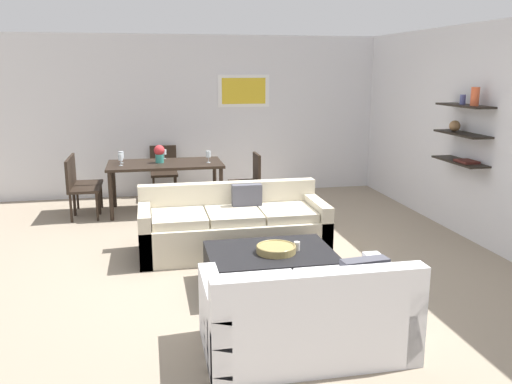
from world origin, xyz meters
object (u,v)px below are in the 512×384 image
at_px(dining_table, 165,168).
at_px(dining_chair_right_near, 250,178).
at_px(decorative_bowl, 276,249).
at_px(candle_jar, 297,246).
at_px(wine_glass_left_near, 120,158).
at_px(loveseat_white, 307,316).
at_px(wine_glass_right_near, 208,154).
at_px(dining_chair_head, 164,169).
at_px(wine_glass_left_far, 121,155).
at_px(dining_chair_left_far, 81,179).
at_px(centerpiece_vase, 159,153).
at_px(wine_glass_head, 164,152).
at_px(sofa_beige, 233,228).
at_px(coffee_table, 270,269).
at_px(dining_chair_left_near, 78,185).

height_order(dining_table, dining_chair_right_near, dining_chair_right_near).
xyz_separation_m(decorative_bowl, candle_jar, (0.22, 0.02, 0.00)).
distance_m(dining_chair_right_near, wine_glass_left_near, 1.95).
distance_m(loveseat_white, wine_glass_right_near, 4.43).
xyz_separation_m(decorative_bowl, dining_chair_head, (-0.95, 4.14, 0.08)).
xyz_separation_m(dining_chair_right_near, wine_glass_left_far, (-1.91, 0.32, 0.37)).
height_order(dining_chair_left_far, centerpiece_vase, centerpiece_vase).
xyz_separation_m(dining_chair_head, wine_glass_head, (-0.00, -0.47, 0.35)).
bearing_deg(dining_chair_right_near, dining_chair_left_far, 170.76).
height_order(sofa_beige, coffee_table, sofa_beige).
height_order(loveseat_white, wine_glass_left_near, wine_glass_left_near).
bearing_deg(dining_chair_left_far, coffee_table, -57.74).
bearing_deg(wine_glass_left_far, dining_chair_head, 49.20).
distance_m(dining_chair_head, dining_chair_right_near, 1.66).
distance_m(sofa_beige, wine_glass_head, 2.63).
distance_m(wine_glass_left_near, wine_glass_left_far, 0.23).
distance_m(dining_chair_left_near, dining_chair_head, 1.66).
bearing_deg(wine_glass_head, centerpiece_vase, -102.13).
height_order(coffee_table, dining_chair_left_far, dining_chair_left_far).
bearing_deg(dining_chair_left_near, sofa_beige, -43.42).
height_order(loveseat_white, dining_chair_right_near, dining_chair_right_near).
distance_m(decorative_bowl, wine_glass_left_near, 3.57).
xyz_separation_m(wine_glass_right_near, centerpiece_vase, (-0.73, 0.14, 0.02)).
relative_size(candle_jar, centerpiece_vase, 0.33).
distance_m(dining_chair_right_near, wine_glass_right_near, 0.73).
relative_size(coffee_table, dining_chair_right_near, 1.42).
bearing_deg(decorative_bowl, wine_glass_right_near, 95.41).
height_order(loveseat_white, coffee_table, loveseat_white).
bearing_deg(coffee_table, loveseat_white, -90.08).
distance_m(sofa_beige, dining_table, 2.23).
height_order(candle_jar, dining_table, dining_table).
height_order(candle_jar, dining_chair_left_far, dining_chair_left_far).
bearing_deg(centerpiece_vase, loveseat_white, -77.78).
bearing_deg(sofa_beige, loveseat_white, -85.49).
bearing_deg(coffee_table, wine_glass_right_near, 94.66).
height_order(wine_glass_left_near, centerpiece_vase, centerpiece_vase).
height_order(dining_chair_left_far, dining_chair_right_near, same).
distance_m(candle_jar, centerpiece_vase, 3.54).
height_order(dining_table, dining_chair_left_near, dining_chair_left_near).
height_order(wine_glass_left_near, wine_glass_left_far, wine_glass_left_far).
bearing_deg(dining_table, coffee_table, -74.39).
bearing_deg(decorative_bowl, coffee_table, 132.04).
xyz_separation_m(candle_jar, dining_chair_left_near, (-2.43, 3.05, 0.08)).
relative_size(dining_table, dining_chair_left_near, 1.95).
distance_m(wine_glass_left_far, centerpiece_vase, 0.58).
relative_size(dining_chair_left_far, wine_glass_head, 6.06).
height_order(dining_table, centerpiece_vase, centerpiece_vase).
bearing_deg(wine_glass_left_far, dining_chair_left_far, 171.46).
bearing_deg(wine_glass_head, loveseat_white, -79.58).
relative_size(loveseat_white, wine_glass_head, 10.75).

